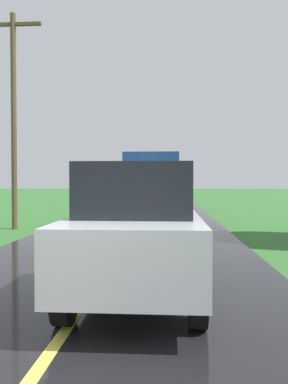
# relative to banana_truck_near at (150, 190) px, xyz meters

# --- Properties ---
(banana_truck_near) EXTENTS (2.38, 5.82, 2.80)m
(banana_truck_near) POSITION_rel_banana_truck_near_xyz_m (0.00, 0.00, 0.00)
(banana_truck_near) COLOR #2D2D30
(banana_truck_near) RESTS_ON road_surface
(banana_truck_far) EXTENTS (2.38, 5.81, 2.80)m
(banana_truck_far) POSITION_rel_banana_truck_near_xyz_m (-0.15, 12.95, 0.00)
(banana_truck_far) COLOR #2D2D30
(banana_truck_far) RESTS_ON road_surface
(utility_pole_roadside) EXTENTS (2.11, 0.20, 7.96)m
(utility_pole_roadside) POSITION_rel_banana_truck_near_xyz_m (-5.06, -0.03, 2.83)
(utility_pole_roadside) COLOR brown
(utility_pole_roadside) RESTS_ON ground
(following_car) EXTENTS (1.74, 4.10, 1.92)m
(following_car) POSITION_rel_banana_truck_near_xyz_m (0.24, -8.35, -0.40)
(following_car) COLOR #B7BABF
(following_car) RESTS_ON road_surface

